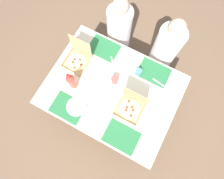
# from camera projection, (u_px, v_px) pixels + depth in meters

# --- Properties ---
(ground_plane) EXTENTS (6.00, 6.00, 0.00)m
(ground_plane) POSITION_uv_depth(u_px,v_px,m) (112.00, 103.00, 2.83)
(ground_plane) COLOR brown
(dining_table) EXTENTS (1.46, 1.12, 0.76)m
(dining_table) POSITION_uv_depth(u_px,v_px,m) (112.00, 92.00, 2.20)
(dining_table) COLOR #3F3328
(dining_table) RESTS_ON ground_plane
(placemat_near_left) EXTENTS (0.36, 0.26, 0.00)m
(placemat_near_left) POSITION_uv_depth(u_px,v_px,m) (68.00, 108.00, 2.05)
(placemat_near_left) COLOR #236638
(placemat_near_left) RESTS_ON dining_table
(placemat_near_right) EXTENTS (0.36, 0.26, 0.00)m
(placemat_near_right) POSITION_uv_depth(u_px,v_px,m) (121.00, 137.00, 1.96)
(placemat_near_right) COLOR #236638
(placemat_near_right) RESTS_ON dining_table
(placemat_far_left) EXTENTS (0.36, 0.26, 0.00)m
(placemat_far_left) POSITION_uv_depth(u_px,v_px,m) (104.00, 48.00, 2.25)
(placemat_far_left) COLOR #236638
(placemat_far_left) RESTS_ON dining_table
(placemat_far_right) EXTENTS (0.36, 0.26, 0.00)m
(placemat_far_right) POSITION_uv_depth(u_px,v_px,m) (154.00, 72.00, 2.16)
(placemat_far_right) COLOR #236638
(placemat_far_right) RESTS_ON dining_table
(pizza_box_corner_right) EXTENTS (0.27, 0.28, 0.30)m
(pizza_box_corner_right) POSITION_uv_depth(u_px,v_px,m) (77.00, 59.00, 2.16)
(pizza_box_corner_right) COLOR tan
(pizza_box_corner_right) RESTS_ON dining_table
(pizza_box_corner_left) EXTENTS (0.28, 0.28, 0.31)m
(pizza_box_corner_left) POSITION_uv_depth(u_px,v_px,m) (131.00, 106.00, 2.01)
(pizza_box_corner_left) COLOR tan
(pizza_box_corner_left) RESTS_ON dining_table
(plate_far_right) EXTENTS (0.20, 0.20, 0.02)m
(plate_far_right) POSITION_uv_depth(u_px,v_px,m) (159.00, 112.00, 2.03)
(plate_far_right) COLOR white
(plate_far_right) RESTS_ON dining_table
(plate_far_left) EXTENTS (0.22, 0.22, 0.03)m
(plate_far_left) POSITION_uv_depth(u_px,v_px,m) (76.00, 107.00, 2.04)
(plate_far_left) COLOR white
(plate_far_left) RESTS_ON dining_table
(soda_bottle) EXTENTS (0.09, 0.09, 0.32)m
(soda_bottle) POSITION_uv_depth(u_px,v_px,m) (72.00, 81.00, 1.99)
(soda_bottle) COLOR #B2382D
(soda_bottle) RESTS_ON dining_table
(cup_red) EXTENTS (0.08, 0.08, 0.09)m
(cup_red) POSITION_uv_depth(u_px,v_px,m) (76.00, 42.00, 2.22)
(cup_red) COLOR #BF4742
(cup_red) RESTS_ON dining_table
(cup_dark) EXTENTS (0.07, 0.07, 0.09)m
(cup_dark) POSITION_uv_depth(u_px,v_px,m) (138.00, 72.00, 2.12)
(cup_dark) COLOR teal
(cup_dark) RESTS_ON dining_table
(cup_clear_right) EXTENTS (0.08, 0.08, 0.11)m
(cup_clear_right) POSITION_uv_depth(u_px,v_px,m) (115.00, 80.00, 2.08)
(cup_clear_right) COLOR #BF4742
(cup_clear_right) RESTS_ON dining_table
(knife_by_far_left) EXTENTS (0.03, 0.21, 0.00)m
(knife_by_far_left) POSITION_uv_depth(u_px,v_px,m) (147.00, 131.00, 1.98)
(knife_by_far_left) COLOR #B7B7BC
(knife_by_far_left) RESTS_ON dining_table
(knife_by_near_right) EXTENTS (0.17, 0.16, 0.00)m
(knife_by_near_right) POSITION_uv_depth(u_px,v_px,m) (100.00, 107.00, 2.05)
(knife_by_near_right) COLOR #B7B7BC
(knife_by_near_right) RESTS_ON dining_table
(fork_by_near_left) EXTENTS (0.19, 0.04, 0.00)m
(fork_by_near_left) POSITION_uv_depth(u_px,v_px,m) (160.00, 83.00, 2.12)
(fork_by_near_left) COLOR #B7B7BC
(fork_by_near_left) RESTS_ON dining_table
(knife_by_far_right) EXTENTS (0.15, 0.17, 0.00)m
(knife_by_far_right) POSITION_uv_depth(u_px,v_px,m) (113.00, 65.00, 2.18)
(knife_by_far_right) COLOR #B7B7BC
(knife_by_far_right) RESTS_ON dining_table
(diner_left_seat) EXTENTS (0.32, 0.32, 1.14)m
(diner_left_seat) POSITION_uv_depth(u_px,v_px,m) (119.00, 33.00, 2.58)
(diner_left_seat) COLOR white
(diner_left_seat) RESTS_ON ground_plane
(diner_right_seat) EXTENTS (0.32, 0.32, 1.19)m
(diner_right_seat) POSITION_uv_depth(u_px,v_px,m) (163.00, 53.00, 2.47)
(diner_right_seat) COLOR white
(diner_right_seat) RESTS_ON ground_plane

